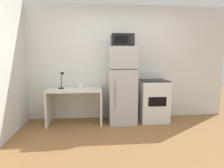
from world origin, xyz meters
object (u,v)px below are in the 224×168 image
(microwave, at_px, (122,40))
(oven_range, at_px, (153,100))
(coffee_mug, at_px, (81,87))
(desk_lamp, at_px, (62,78))
(refrigerator, at_px, (122,85))
(desk, at_px, (75,99))

(microwave, height_order, oven_range, microwave)
(microwave, xyz_separation_m, oven_range, (0.71, 0.05, -1.31))
(coffee_mug, bearing_deg, desk_lamp, 169.86)
(refrigerator, height_order, oven_range, refrigerator)
(coffee_mug, bearing_deg, refrigerator, 0.87)
(coffee_mug, height_order, refrigerator, refrigerator)
(coffee_mug, distance_m, microwave, 1.32)
(coffee_mug, relative_size, oven_range, 0.09)
(desk, xyz_separation_m, coffee_mug, (0.13, -0.02, 0.27))
(microwave, bearing_deg, coffee_mug, 179.50)
(oven_range, bearing_deg, desk, -179.51)
(coffee_mug, xyz_separation_m, oven_range, (1.60, 0.04, -0.33))
(desk, distance_m, desk_lamp, 0.54)
(refrigerator, height_order, microwave, microwave)
(desk_lamp, relative_size, refrigerator, 0.21)
(desk_lamp, height_order, microwave, microwave)
(coffee_mug, height_order, microwave, microwave)
(desk_lamp, distance_m, coffee_mug, 0.45)
(desk, distance_m, oven_range, 1.74)
(desk, height_order, microwave, microwave)
(desk, bearing_deg, coffee_mug, -10.35)
(desk_lamp, bearing_deg, oven_range, -0.92)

